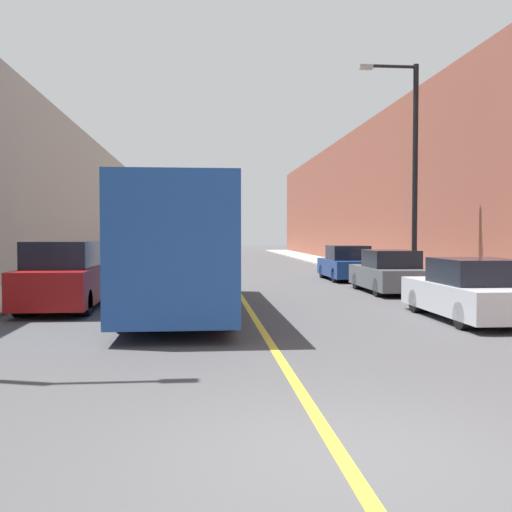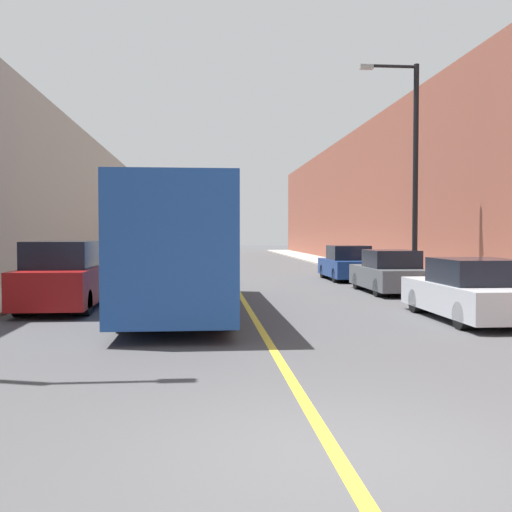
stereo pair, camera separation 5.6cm
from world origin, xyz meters
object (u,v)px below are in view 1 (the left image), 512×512
bus (181,246)px  car_right_mid (389,273)px  street_lamp_right (411,163)px  parked_suv_left (65,278)px  car_right_near (472,292)px  car_right_far (347,265)px

bus → car_right_mid: (7.23, 4.23, -1.10)m
street_lamp_right → parked_suv_left: bearing=-157.2°
bus → car_right_near: bus is taller
bus → car_right_near: (7.12, -2.53, -1.10)m
car_right_mid → car_right_near: bearing=-90.9°
parked_suv_left → car_right_far: (10.34, 9.42, -0.18)m
parked_suv_left → bus: bearing=-9.5°
street_lamp_right → bus: bearing=-147.1°
car_right_mid → street_lamp_right: bearing=45.6°
parked_suv_left → street_lamp_right: 13.22m
car_right_near → street_lamp_right: bearing=80.8°
car_right_mid → car_right_far: 5.74m
bus → street_lamp_right: (8.41, 5.43, 2.99)m
car_right_far → bus: bearing=-125.5°
bus → street_lamp_right: street_lamp_right is taller
bus → parked_suv_left: bus is taller
parked_suv_left → car_right_near: parked_suv_left is taller
car_right_near → car_right_far: car_right_far is taller
parked_suv_left → car_right_mid: 11.10m
car_right_near → car_right_mid: size_ratio=1.06×
car_right_near → car_right_far: size_ratio=1.09×
parked_suv_left → car_right_far: size_ratio=1.15×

